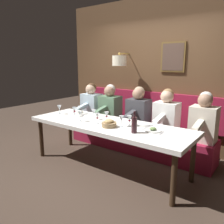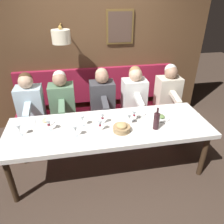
{
  "view_description": "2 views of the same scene",
  "coord_description": "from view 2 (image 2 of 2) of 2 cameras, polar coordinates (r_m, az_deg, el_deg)",
  "views": [
    {
      "loc": [
        -2.74,
        -2.11,
        1.69
      ],
      "look_at": [
        0.05,
        -0.05,
        0.92
      ],
      "focal_mm": 36.76,
      "sensor_mm": 36.0,
      "label": 1
    },
    {
      "loc": [
        -2.32,
        0.39,
        2.28
      ],
      "look_at": [
        0.05,
        -0.05,
        0.92
      ],
      "focal_mm": 34.12,
      "sensor_mm": 36.0,
      "label": 2
    }
  ],
  "objects": [
    {
      "name": "wine_glass_5",
      "position": [
        2.79,
        4.66,
        -1.34
      ],
      "size": [
        0.07,
        0.07,
        0.16
      ],
      "color": "silver",
      "rests_on": "dining_table"
    },
    {
      "name": "wine_glass_1",
      "position": [
        2.8,
        -2.57,
        -1.16
      ],
      "size": [
        0.07,
        0.07,
        0.16
      ],
      "color": "silver",
      "rests_on": "dining_table"
    },
    {
      "name": "diner_middle",
      "position": [
        3.54,
        -2.64,
        5.02
      ],
      "size": [
        0.6,
        0.4,
        0.79
      ],
      "color": "#3D3D42",
      "rests_on": "banquette_bench"
    },
    {
      "name": "wine_glass_4",
      "position": [
        2.8,
        -23.69,
        -3.86
      ],
      "size": [
        0.07,
        0.07,
        0.16
      ],
      "color": "silver",
      "rests_on": "dining_table"
    },
    {
      "name": "wine_glass_7",
      "position": [
        2.88,
        5.97,
        -0.36
      ],
      "size": [
        0.07,
        0.07,
        0.16
      ],
      "color": "silver",
      "rests_on": "dining_table"
    },
    {
      "name": "wine_glass_2",
      "position": [
        2.77,
        -16.67,
        -2.83
      ],
      "size": [
        0.07,
        0.07,
        0.16
      ],
      "color": "silver",
      "rests_on": "dining_table"
    },
    {
      "name": "place_setting_0",
      "position": [
        3.12,
        6.86,
        -0.16
      ],
      "size": [
        0.24,
        0.32,
        0.01
      ],
      "color": "white",
      "rests_on": "dining_table"
    },
    {
      "name": "wine_glass_0",
      "position": [
        2.58,
        -9.84,
        -4.43
      ],
      "size": [
        0.07,
        0.07,
        0.16
      ],
      "color": "silver",
      "rests_on": "dining_table"
    },
    {
      "name": "wine_glass_3",
      "position": [
        2.65,
        -3.25,
        -3.02
      ],
      "size": [
        0.07,
        0.07,
        0.16
      ],
      "color": "silver",
      "rests_on": "dining_table"
    },
    {
      "name": "wine_glass_6",
      "position": [
        2.77,
        -8.0,
        -1.7
      ],
      "size": [
        0.07,
        0.07,
        0.16
      ],
      "color": "silver",
      "rests_on": "dining_table"
    },
    {
      "name": "back_wall_panel",
      "position": [
        3.91,
        -4.66,
        15.84
      ],
      "size": [
        0.59,
        4.08,
        2.9
      ],
      "color": "brown",
      "rests_on": "ground_plane"
    },
    {
      "name": "ground_plane",
      "position": [
        3.27,
        -0.66,
        -14.68
      ],
      "size": [
        12.0,
        12.0,
        0.0
      ],
      "primitive_type": "plane",
      "color": "#423328"
    },
    {
      "name": "diner_farthest",
      "position": [
        3.59,
        -21.27,
        3.29
      ],
      "size": [
        0.6,
        0.4,
        0.79
      ],
      "color": "silver",
      "rests_on": "banquette_bench"
    },
    {
      "name": "place_setting_1",
      "position": [
        3.01,
        -17.34,
        -2.48
      ],
      "size": [
        0.24,
        0.31,
        0.05
      ],
      "color": "white",
      "rests_on": "dining_table"
    },
    {
      "name": "diner_nearest",
      "position": [
        3.86,
        14.92,
        6.16
      ],
      "size": [
        0.6,
        0.4,
        0.79
      ],
      "color": "beige",
      "rests_on": "banquette_bench"
    },
    {
      "name": "diner_far",
      "position": [
        3.53,
        -13.31,
        4.09
      ],
      "size": [
        0.6,
        0.4,
        0.79
      ],
      "color": "#567A5B",
      "rests_on": "banquette_bench"
    },
    {
      "name": "diner_near",
      "position": [
        3.65,
        6.02,
        5.65
      ],
      "size": [
        0.6,
        0.4,
        0.79
      ],
      "color": "white",
      "rests_on": "banquette_bench"
    },
    {
      "name": "wine_bottle",
      "position": [
        2.76,
        11.82,
        -2.33
      ],
      "size": [
        0.08,
        0.08,
        0.3
      ],
      "color": "#33191E",
      "rests_on": "dining_table"
    },
    {
      "name": "banquette_bench",
      "position": [
        3.83,
        -2.97,
        -3.04
      ],
      "size": [
        0.52,
        2.88,
        0.45
      ],
      "primitive_type": "cube",
      "color": "maroon",
      "rests_on": "ground_plane"
    },
    {
      "name": "place_setting_2",
      "position": [
        3.05,
        13.05,
        -1.42
      ],
      "size": [
        0.24,
        0.32,
        0.05
      ],
      "color": "silver",
      "rests_on": "dining_table"
    },
    {
      "name": "dining_table",
      "position": [
        2.84,
        -0.73,
        -4.81
      ],
      "size": [
        0.9,
        2.68,
        0.74
      ],
      "color": "white",
      "rests_on": "ground_plane"
    },
    {
      "name": "bread_bowl",
      "position": [
        2.69,
        2.6,
        -4.25
      ],
      "size": [
        0.22,
        0.22,
        0.12
      ],
      "color": "#9E7F56",
      "rests_on": "dining_table"
    }
  ]
}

